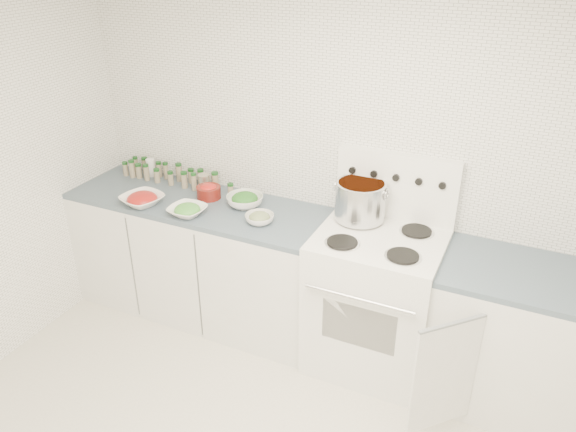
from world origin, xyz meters
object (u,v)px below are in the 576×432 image
(stove, at_px, (375,297))
(stock_pot, at_px, (360,199))
(bowl_snowpea, at_px, (187,210))
(bowl_tomato, at_px, (142,199))

(stove, bearing_deg, stock_pot, 139.98)
(stove, height_order, stock_pot, stove)
(stock_pot, distance_m, bowl_snowpea, 1.12)
(bowl_tomato, xyz_separation_m, bowl_snowpea, (0.36, -0.00, -0.01))
(stove, distance_m, bowl_snowpea, 1.33)
(bowl_tomato, bearing_deg, stock_pot, 13.88)
(bowl_tomato, distance_m, bowl_snowpea, 0.36)
(bowl_tomato, relative_size, bowl_snowpea, 1.33)
(stove, relative_size, stock_pot, 4.05)
(stock_pot, bearing_deg, bowl_snowpea, -161.60)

